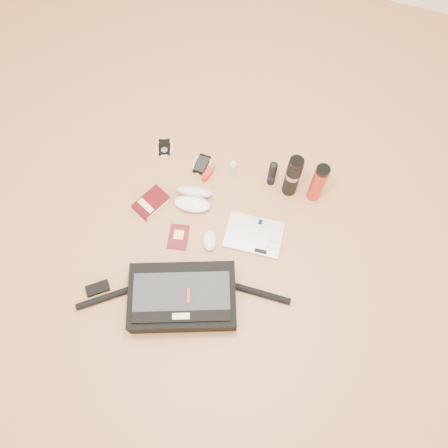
% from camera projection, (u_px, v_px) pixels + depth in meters
% --- Properties ---
extents(ground, '(4.00, 4.00, 0.00)m').
position_uv_depth(ground, '(211.00, 249.00, 2.17)').
color(ground, '#B67A4B').
rests_on(ground, ground).
extents(messenger_bag, '(0.95, 0.46, 0.14)m').
position_uv_depth(messenger_bag, '(182.00, 297.00, 2.00)').
color(messenger_bag, black).
rests_on(messenger_bag, ground).
extents(laptop, '(0.30, 0.22, 0.03)m').
position_uv_depth(laptop, '(254.00, 235.00, 2.18)').
color(laptop, '#AFAFB1').
rests_on(laptop, ground).
extents(book, '(0.17, 0.20, 0.03)m').
position_uv_depth(book, '(151.00, 203.00, 2.25)').
color(book, '#42060A').
rests_on(book, ground).
extents(passport, '(0.13, 0.15, 0.01)m').
position_uv_depth(passport, '(178.00, 237.00, 2.19)').
color(passport, '#541218').
rests_on(passport, ground).
extents(mouse, '(0.10, 0.13, 0.04)m').
position_uv_depth(mouse, '(210.00, 241.00, 2.16)').
color(mouse, silver).
rests_on(mouse, ground).
extents(sunglasses_case, '(0.21, 0.18, 0.11)m').
position_uv_depth(sunglasses_case, '(193.00, 198.00, 2.23)').
color(sunglasses_case, white).
rests_on(sunglasses_case, ground).
extents(ipod, '(0.12, 0.12, 0.01)m').
position_uv_depth(ipod, '(164.00, 147.00, 2.39)').
color(ipod, black).
rests_on(ipod, ground).
extents(phone, '(0.10, 0.12, 0.01)m').
position_uv_depth(phone, '(202.00, 164.00, 2.35)').
color(phone, black).
rests_on(phone, ground).
extents(inhaler, '(0.05, 0.12, 0.03)m').
position_uv_depth(inhaler, '(209.00, 172.00, 2.32)').
color(inhaler, red).
rests_on(inhaler, ground).
extents(spray_bottle, '(0.04, 0.04, 0.12)m').
position_uv_depth(spray_bottle, '(233.00, 169.00, 2.28)').
color(spray_bottle, '#A6D3E8').
rests_on(spray_bottle, ground).
extents(aerosol_can, '(0.05, 0.05, 0.18)m').
position_uv_depth(aerosol_can, '(272.00, 173.00, 2.23)').
color(aerosol_can, black).
rests_on(aerosol_can, ground).
extents(thermos_black, '(0.09, 0.09, 0.29)m').
position_uv_depth(thermos_black, '(293.00, 176.00, 2.16)').
color(thermos_black, black).
rests_on(thermos_black, ground).
extents(thermos_red, '(0.09, 0.09, 0.27)m').
position_uv_depth(thermos_red, '(318.00, 183.00, 2.16)').
color(thermos_red, '#AF271B').
rests_on(thermos_red, ground).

